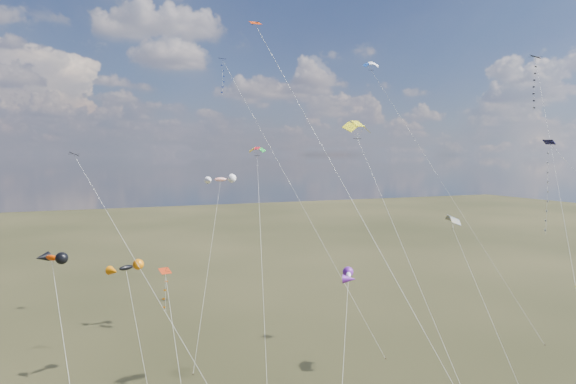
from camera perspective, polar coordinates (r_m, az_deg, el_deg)
name	(u,v)px	position (r m, az deg, el deg)	size (l,w,h in m)	color
diamond_black_high	(538,99)	(61.34, 26.00, 9.32)	(15.52, 21.62, 33.63)	black
diamond_navy_tall	(234,95)	(68.15, -6.04, 10.66)	(13.92, 19.67, 35.51)	#0C0B48
diamond_black_mid	(119,232)	(47.24, -18.23, -4.25)	(12.13, 15.13, 23.01)	black
diamond_red_low	(166,296)	(48.36, -13.37, -11.13)	(1.23, 7.48, 12.53)	#A62A0D
diamond_navy_right	(561,200)	(43.63, 28.07, -0.78)	(10.78, 19.06, 23.91)	#0C0B48
diamond_orange_center	(330,159)	(36.36, 4.68, 3.66)	(9.77, 23.04, 33.50)	#C93102
parafoil_yellow	(358,125)	(46.38, 7.78, 7.43)	(3.23, 18.71, 26.26)	gold
parafoil_blue_white	(373,66)	(74.42, 9.38, 13.69)	(14.14, 19.89, 36.08)	#1D4EB2
parafoil_striped	(453,218)	(53.75, 17.91, -2.72)	(2.35, 12.59, 17.22)	yellow
parafoil_tricolor	(257,150)	(62.28, -3.45, 4.68)	(6.27, 18.73, 24.05)	#EBB10B
novelty_black_orange	(126,268)	(54.14, -17.54, -8.05)	(3.37, 8.99, 12.15)	black
novelty_orange_black	(52,258)	(45.21, -24.77, -6.71)	(3.43, 11.95, 15.13)	#E53A00
novelty_white_purple	(348,276)	(40.62, 6.73, -9.23)	(6.03, 8.78, 13.87)	white
novelty_redwhite_stripe	(220,180)	(64.70, -7.52, 1.36)	(7.72, 11.67, 20.34)	red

